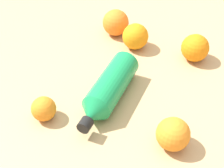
% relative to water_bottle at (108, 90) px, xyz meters
% --- Properties ---
extents(ground_plane, '(2.40, 2.40, 0.00)m').
position_rel_water_bottle_xyz_m(ground_plane, '(0.05, -0.06, -0.04)').
color(ground_plane, tan).
extents(water_bottle, '(0.11, 0.27, 0.07)m').
position_rel_water_bottle_xyz_m(water_bottle, '(0.00, 0.00, 0.00)').
color(water_bottle, '#198C4C').
rests_on(water_bottle, ground_plane).
extents(orange_0, '(0.08, 0.08, 0.08)m').
position_rel_water_bottle_xyz_m(orange_0, '(-0.20, 0.04, 0.00)').
color(orange_0, orange).
rests_on(orange_0, ground_plane).
extents(orange_1, '(0.06, 0.06, 0.06)m').
position_rel_water_bottle_xyz_m(orange_1, '(0.10, 0.13, -0.01)').
color(orange_1, orange).
rests_on(orange_1, ground_plane).
extents(orange_2, '(0.08, 0.08, 0.08)m').
position_rel_water_bottle_xyz_m(orange_2, '(-0.11, -0.28, 0.00)').
color(orange_2, orange).
rests_on(orange_2, ground_plane).
extents(orange_3, '(0.08, 0.08, 0.08)m').
position_rel_water_bottle_xyz_m(orange_3, '(0.15, -0.27, 0.00)').
color(orange_3, orange).
rests_on(orange_3, ground_plane).
extents(orange_4, '(0.08, 0.08, 0.08)m').
position_rel_water_bottle_xyz_m(orange_4, '(0.06, -0.24, 0.00)').
color(orange_4, orange).
rests_on(orange_4, ground_plane).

